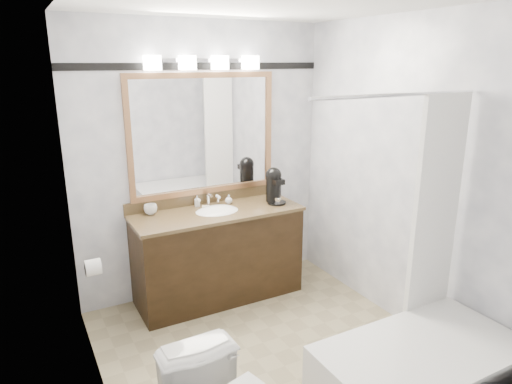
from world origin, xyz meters
TOP-DOWN VIEW (x-y plane):
  - room at (0.00, 0.00)m, footprint 2.42×2.62m
  - vanity at (0.00, 1.02)m, footprint 1.53×0.58m
  - mirror at (0.00, 1.28)m, footprint 1.40×0.04m
  - vanity_light_bar at (0.00, 1.23)m, footprint 1.02×0.14m
  - accent_stripe at (0.00, 1.29)m, footprint 2.40×0.01m
  - bathtub at (0.55, -0.90)m, footprint 1.30×0.75m
  - tp_roll at (-1.14, 0.66)m, footprint 0.11×0.12m
  - coffee_maker at (0.58, 1.00)m, footprint 0.17×0.22m
  - cup_left at (-0.55, 1.20)m, footprint 0.12×0.12m
  - soap_bottle_a at (-0.11, 1.23)m, footprint 0.06×0.06m
  - soap_bottle_b at (0.19, 1.17)m, footprint 0.09×0.09m
  - soap_bar at (-0.06, 1.13)m, footprint 0.08×0.06m

SIDE VIEW (x-z plane):
  - bathtub at x=0.55m, z-range -0.70..1.26m
  - vanity at x=0.00m, z-range -0.04..0.93m
  - tp_roll at x=-1.14m, z-range 0.64..0.76m
  - soap_bar at x=-0.06m, z-range 0.85..0.87m
  - soap_bottle_b at x=0.19m, z-range 0.85..0.93m
  - cup_left at x=-0.55m, z-range 0.85..0.94m
  - soap_bottle_a at x=-0.11m, z-range 0.85..0.95m
  - coffee_maker at x=0.58m, z-range 0.85..1.19m
  - room at x=0.00m, z-range -0.01..2.51m
  - mirror at x=0.00m, z-range 0.95..2.05m
  - accent_stripe at x=0.00m, z-range 2.07..2.13m
  - vanity_light_bar at x=0.00m, z-range 2.07..2.19m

